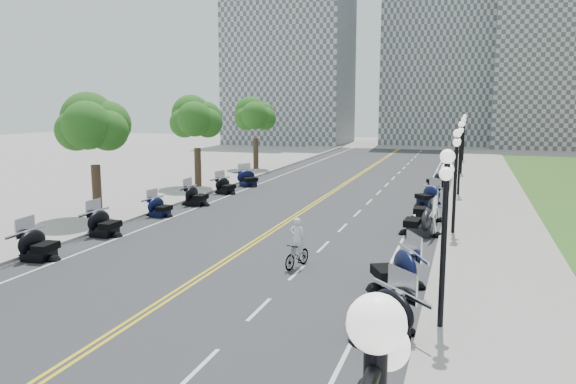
% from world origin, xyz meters
% --- Properties ---
extents(ground, '(160.00, 160.00, 0.00)m').
position_xyz_m(ground, '(0.00, 0.00, 0.00)').
color(ground, gray).
extents(road, '(16.00, 90.00, 0.01)m').
position_xyz_m(road, '(0.00, 10.00, 0.00)').
color(road, '#333335').
rests_on(road, ground).
extents(centerline_yellow_a, '(0.12, 90.00, 0.00)m').
position_xyz_m(centerline_yellow_a, '(-0.12, 10.00, 0.01)').
color(centerline_yellow_a, yellow).
rests_on(centerline_yellow_a, road).
extents(centerline_yellow_b, '(0.12, 90.00, 0.00)m').
position_xyz_m(centerline_yellow_b, '(0.12, 10.00, 0.01)').
color(centerline_yellow_b, yellow).
rests_on(centerline_yellow_b, road).
extents(edge_line_north, '(0.12, 90.00, 0.00)m').
position_xyz_m(edge_line_north, '(6.40, 10.00, 0.01)').
color(edge_line_north, white).
rests_on(edge_line_north, road).
extents(edge_line_south, '(0.12, 90.00, 0.00)m').
position_xyz_m(edge_line_south, '(-6.40, 10.00, 0.01)').
color(edge_line_south, white).
rests_on(edge_line_south, road).
extents(lane_dash_3, '(0.12, 2.00, 0.00)m').
position_xyz_m(lane_dash_3, '(3.20, -12.00, 0.01)').
color(lane_dash_3, white).
rests_on(lane_dash_3, road).
extents(lane_dash_4, '(0.12, 2.00, 0.00)m').
position_xyz_m(lane_dash_4, '(3.20, -8.00, 0.01)').
color(lane_dash_4, white).
rests_on(lane_dash_4, road).
extents(lane_dash_5, '(0.12, 2.00, 0.00)m').
position_xyz_m(lane_dash_5, '(3.20, -4.00, 0.01)').
color(lane_dash_5, white).
rests_on(lane_dash_5, road).
extents(lane_dash_6, '(0.12, 2.00, 0.00)m').
position_xyz_m(lane_dash_6, '(3.20, 0.00, 0.01)').
color(lane_dash_6, white).
rests_on(lane_dash_6, road).
extents(lane_dash_7, '(0.12, 2.00, 0.00)m').
position_xyz_m(lane_dash_7, '(3.20, 4.00, 0.01)').
color(lane_dash_7, white).
rests_on(lane_dash_7, road).
extents(lane_dash_8, '(0.12, 2.00, 0.00)m').
position_xyz_m(lane_dash_8, '(3.20, 8.00, 0.01)').
color(lane_dash_8, white).
rests_on(lane_dash_8, road).
extents(lane_dash_9, '(0.12, 2.00, 0.00)m').
position_xyz_m(lane_dash_9, '(3.20, 12.00, 0.01)').
color(lane_dash_9, white).
rests_on(lane_dash_9, road).
extents(lane_dash_10, '(0.12, 2.00, 0.00)m').
position_xyz_m(lane_dash_10, '(3.20, 16.00, 0.01)').
color(lane_dash_10, white).
rests_on(lane_dash_10, road).
extents(lane_dash_11, '(0.12, 2.00, 0.00)m').
position_xyz_m(lane_dash_11, '(3.20, 20.00, 0.01)').
color(lane_dash_11, white).
rests_on(lane_dash_11, road).
extents(lane_dash_12, '(0.12, 2.00, 0.00)m').
position_xyz_m(lane_dash_12, '(3.20, 24.00, 0.01)').
color(lane_dash_12, white).
rests_on(lane_dash_12, road).
extents(lane_dash_13, '(0.12, 2.00, 0.00)m').
position_xyz_m(lane_dash_13, '(3.20, 28.00, 0.01)').
color(lane_dash_13, white).
rests_on(lane_dash_13, road).
extents(lane_dash_14, '(0.12, 2.00, 0.00)m').
position_xyz_m(lane_dash_14, '(3.20, 32.00, 0.01)').
color(lane_dash_14, white).
rests_on(lane_dash_14, road).
extents(lane_dash_15, '(0.12, 2.00, 0.00)m').
position_xyz_m(lane_dash_15, '(3.20, 36.00, 0.01)').
color(lane_dash_15, white).
rests_on(lane_dash_15, road).
extents(lane_dash_16, '(0.12, 2.00, 0.00)m').
position_xyz_m(lane_dash_16, '(3.20, 40.00, 0.01)').
color(lane_dash_16, white).
rests_on(lane_dash_16, road).
extents(lane_dash_17, '(0.12, 2.00, 0.00)m').
position_xyz_m(lane_dash_17, '(3.20, 44.00, 0.01)').
color(lane_dash_17, white).
rests_on(lane_dash_17, road).
extents(lane_dash_18, '(0.12, 2.00, 0.00)m').
position_xyz_m(lane_dash_18, '(3.20, 48.00, 0.01)').
color(lane_dash_18, white).
rests_on(lane_dash_18, road).
extents(lane_dash_19, '(0.12, 2.00, 0.00)m').
position_xyz_m(lane_dash_19, '(3.20, 52.00, 0.01)').
color(lane_dash_19, white).
rests_on(lane_dash_19, road).
extents(sidewalk_north, '(5.00, 90.00, 0.15)m').
position_xyz_m(sidewalk_north, '(10.50, 10.00, 0.07)').
color(sidewalk_north, '#9E9991').
rests_on(sidewalk_north, ground).
extents(sidewalk_south, '(5.00, 90.00, 0.15)m').
position_xyz_m(sidewalk_south, '(-10.50, 10.00, 0.07)').
color(sidewalk_south, '#9E9991').
rests_on(sidewalk_south, ground).
extents(distant_block_a, '(18.00, 14.00, 26.00)m').
position_xyz_m(distant_block_a, '(-18.00, 62.00, 13.00)').
color(distant_block_a, gray).
rests_on(distant_block_a, ground).
extents(distant_block_b, '(16.00, 12.00, 30.00)m').
position_xyz_m(distant_block_b, '(4.00, 68.00, 15.00)').
color(distant_block_b, gray).
rests_on(distant_block_b, ground).
extents(distant_block_c, '(20.00, 14.00, 22.00)m').
position_xyz_m(distant_block_c, '(22.00, 65.00, 11.00)').
color(distant_block_c, gray).
rests_on(distant_block_c, ground).
extents(street_lamp_1, '(0.50, 1.20, 4.90)m').
position_xyz_m(street_lamp_1, '(8.60, -8.00, 2.60)').
color(street_lamp_1, black).
rests_on(street_lamp_1, sidewalk_north).
extents(street_lamp_2, '(0.50, 1.20, 4.90)m').
position_xyz_m(street_lamp_2, '(8.60, 4.00, 2.60)').
color(street_lamp_2, black).
rests_on(street_lamp_2, sidewalk_north).
extents(street_lamp_3, '(0.50, 1.20, 4.90)m').
position_xyz_m(street_lamp_3, '(8.60, 16.00, 2.60)').
color(street_lamp_3, black).
rests_on(street_lamp_3, sidewalk_north).
extents(street_lamp_4, '(0.50, 1.20, 4.90)m').
position_xyz_m(street_lamp_4, '(8.60, 28.00, 2.60)').
color(street_lamp_4, black).
rests_on(street_lamp_4, sidewalk_north).
extents(street_lamp_5, '(0.50, 1.20, 4.90)m').
position_xyz_m(street_lamp_5, '(8.60, 40.00, 2.60)').
color(street_lamp_5, black).
rests_on(street_lamp_5, sidewalk_north).
extents(tree_2, '(4.80, 4.80, 9.20)m').
position_xyz_m(tree_2, '(-10.00, 2.00, 4.75)').
color(tree_2, '#235619').
rests_on(tree_2, sidewalk_south).
extents(tree_3, '(4.80, 4.80, 9.20)m').
position_xyz_m(tree_3, '(-10.00, 14.00, 4.75)').
color(tree_3, '#235619').
rests_on(tree_3, sidewalk_south).
extents(tree_4, '(4.80, 4.80, 9.20)m').
position_xyz_m(tree_4, '(-10.00, 26.00, 4.75)').
color(tree_4, '#235619').
rests_on(tree_4, sidewalk_south).
extents(motorcycle_n_3, '(3.07, 3.07, 1.52)m').
position_xyz_m(motorcycle_n_3, '(7.15, -9.04, 0.76)').
color(motorcycle_n_3, black).
rests_on(motorcycle_n_3, road).
extents(motorcycle_n_4, '(3.01, 3.01, 1.57)m').
position_xyz_m(motorcycle_n_4, '(6.96, -4.83, 0.78)').
color(motorcycle_n_4, black).
rests_on(motorcycle_n_4, road).
extents(motorcycle_n_6, '(2.40, 2.40, 1.57)m').
position_xyz_m(motorcycle_n_6, '(7.08, 3.49, 0.78)').
color(motorcycle_n_6, black).
rests_on(motorcycle_n_6, road).
extents(motorcycle_n_7, '(2.13, 2.13, 1.43)m').
position_xyz_m(motorcycle_n_7, '(7.10, 7.09, 0.72)').
color(motorcycle_n_7, black).
rests_on(motorcycle_n_7, road).
extents(motorcycle_n_8, '(2.74, 2.74, 1.36)m').
position_xyz_m(motorcycle_n_8, '(6.85, 12.01, 0.68)').
color(motorcycle_n_8, black).
rests_on(motorcycle_n_8, road).
extents(motorcycle_n_10, '(2.49, 2.49, 1.25)m').
position_xyz_m(motorcycle_n_10, '(6.94, 19.58, 0.63)').
color(motorcycle_n_10, black).
rests_on(motorcycle_n_10, road).
extents(motorcycle_s_4, '(2.16, 2.16, 1.41)m').
position_xyz_m(motorcycle_s_4, '(-7.27, -5.55, 0.71)').
color(motorcycle_s_4, black).
rests_on(motorcycle_s_4, road).
extents(motorcycle_s_5, '(2.03, 2.03, 1.42)m').
position_xyz_m(motorcycle_s_5, '(-7.27, -1.22, 0.71)').
color(motorcycle_s_5, black).
rests_on(motorcycle_s_5, road).
extents(motorcycle_s_6, '(1.93, 1.93, 1.24)m').
position_xyz_m(motorcycle_s_6, '(-7.18, 3.73, 0.62)').
color(motorcycle_s_6, black).
rests_on(motorcycle_s_6, road).
extents(motorcycle_s_7, '(2.01, 2.01, 1.38)m').
position_xyz_m(motorcycle_s_7, '(-6.82, 7.43, 0.69)').
color(motorcycle_s_7, black).
rests_on(motorcycle_s_7, road).
extents(motorcycle_s_8, '(2.26, 2.26, 1.28)m').
position_xyz_m(motorcycle_s_8, '(-6.97, 12.21, 0.64)').
color(motorcycle_s_8, black).
rests_on(motorcycle_s_8, road).
extents(motorcycle_s_9, '(2.77, 2.77, 1.39)m').
position_xyz_m(motorcycle_s_9, '(-6.78, 15.97, 0.69)').
color(motorcycle_s_9, black).
rests_on(motorcycle_s_9, road).
extents(bicycle, '(0.90, 1.74, 1.01)m').
position_xyz_m(bicycle, '(3.02, -3.39, 0.50)').
color(bicycle, '#A51414').
rests_on(bicycle, road).
extents(cyclist_rider, '(0.59, 0.39, 1.63)m').
position_xyz_m(cyclist_rider, '(3.02, -3.39, 1.82)').
color(cyclist_rider, silver).
rests_on(cyclist_rider, bicycle).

